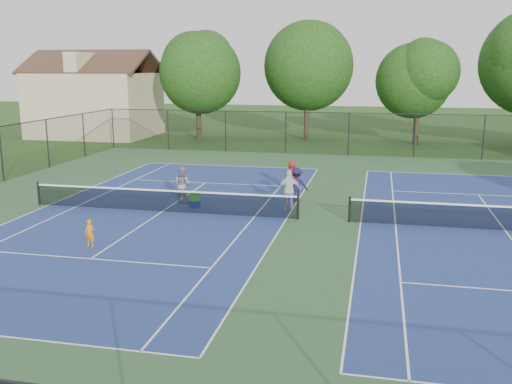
% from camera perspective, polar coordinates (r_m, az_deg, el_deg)
% --- Properties ---
extents(ground, '(140.00, 140.00, 0.00)m').
position_cam_1_polar(ground, '(23.56, 6.74, -2.86)').
color(ground, '#234716').
rests_on(ground, ground).
extents(court_pad, '(36.00, 36.00, 0.01)m').
position_cam_1_polar(court_pad, '(23.56, 6.74, -2.85)').
color(court_pad, '#2F5430').
rests_on(court_pad, ground).
extents(tennis_court_left, '(12.00, 23.83, 1.07)m').
position_cam_1_polar(tennis_court_left, '(25.13, -9.35, -1.74)').
color(tennis_court_left, navy).
rests_on(tennis_court_left, ground).
extents(tennis_court_right, '(12.00, 23.83, 1.07)m').
position_cam_1_polar(tennis_court_right, '(23.96, 23.67, -3.35)').
color(tennis_court_right, navy).
rests_on(tennis_court_right, ground).
extents(perimeter_fence, '(36.08, 36.08, 3.02)m').
position_cam_1_polar(perimeter_fence, '(23.19, 6.84, 0.96)').
color(perimeter_fence, black).
rests_on(perimeter_fence, ground).
extents(tree_back_a, '(6.80, 6.80, 9.15)m').
position_cam_1_polar(tree_back_a, '(49.01, -5.87, 12.21)').
color(tree_back_a, '#2D2116').
rests_on(tree_back_a, ground).
extents(tree_back_b, '(7.60, 7.60, 10.03)m').
position_cam_1_polar(tree_back_b, '(49.01, 5.19, 12.88)').
color(tree_back_b, '#2D2116').
rests_on(tree_back_b, ground).
extents(tree_back_c, '(6.00, 6.00, 8.40)m').
position_cam_1_polar(tree_back_c, '(47.73, 16.00, 11.13)').
color(tree_back_c, '#2D2116').
rests_on(tree_back_c, ground).
extents(clapboard_house, '(10.80, 8.10, 7.65)m').
position_cam_1_polar(clapboard_house, '(53.91, -15.75, 8.70)').
color(clapboard_house, tan).
rests_on(clapboard_house, ground).
extents(child_player, '(0.38, 0.27, 0.99)m').
position_cam_1_polar(child_player, '(20.76, -16.28, -3.98)').
color(child_player, orange).
rests_on(child_player, ground).
extents(instructor, '(0.98, 0.87, 1.68)m').
position_cam_1_polar(instructor, '(26.55, -7.38, 0.73)').
color(instructor, gray).
rests_on(instructor, ground).
extents(bystander_a, '(1.15, 0.76, 1.81)m').
position_cam_1_polar(bystander_a, '(24.90, 3.34, 0.19)').
color(bystander_a, silver).
rests_on(bystander_a, ground).
extents(bystander_b, '(1.13, 0.75, 1.63)m').
position_cam_1_polar(bystander_b, '(26.49, 4.07, 0.72)').
color(bystander_b, '#171631').
rests_on(bystander_b, ground).
extents(bystander_c, '(0.80, 0.55, 1.58)m').
position_cam_1_polar(bystander_c, '(28.93, 3.61, 1.67)').
color(bystander_c, maroon).
rests_on(bystander_c, ground).
extents(ball_crate, '(0.44, 0.39, 0.33)m').
position_cam_1_polar(ball_crate, '(25.62, -6.12, -1.22)').
color(ball_crate, navy).
rests_on(ball_crate, ground).
extents(ball_hopper, '(0.41, 0.37, 0.39)m').
position_cam_1_polar(ball_hopper, '(25.54, -6.14, -0.44)').
color(ball_hopper, green).
rests_on(ball_hopper, ball_crate).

